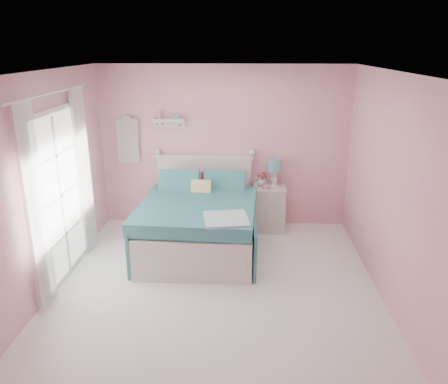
# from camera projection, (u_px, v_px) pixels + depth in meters

# --- Properties ---
(floor) EXTENTS (4.50, 4.50, 0.00)m
(floor) POSITION_uv_depth(u_px,v_px,m) (215.00, 292.00, 5.33)
(floor) COLOR white
(floor) RESTS_ON ground
(room_shell) EXTENTS (4.50, 4.50, 4.50)m
(room_shell) POSITION_uv_depth(u_px,v_px,m) (214.00, 167.00, 4.83)
(room_shell) COLOR pink
(room_shell) RESTS_ON floor
(bed) EXTENTS (1.69, 2.08, 1.18)m
(bed) POSITION_uv_depth(u_px,v_px,m) (199.00, 223.00, 6.38)
(bed) COLOR silver
(bed) RESTS_ON floor
(nightstand) EXTENTS (0.50, 0.49, 0.73)m
(nightstand) POSITION_uv_depth(u_px,v_px,m) (269.00, 208.00, 7.06)
(nightstand) COLOR beige
(nightstand) RESTS_ON floor
(table_lamp) EXTENTS (0.22, 0.22, 0.44)m
(table_lamp) POSITION_uv_depth(u_px,v_px,m) (274.00, 167.00, 6.90)
(table_lamp) COLOR white
(table_lamp) RESTS_ON nightstand
(vase) EXTENTS (0.19, 0.19, 0.16)m
(vase) POSITION_uv_depth(u_px,v_px,m) (262.00, 181.00, 6.95)
(vase) COLOR #B8C3C2
(vase) RESTS_ON nightstand
(teacup) EXTENTS (0.14, 0.14, 0.09)m
(teacup) POSITION_uv_depth(u_px,v_px,m) (266.00, 186.00, 6.84)
(teacup) COLOR #CF8B8C
(teacup) RESTS_ON nightstand
(roses) EXTENTS (0.14, 0.11, 0.12)m
(roses) POSITION_uv_depth(u_px,v_px,m) (262.00, 174.00, 6.91)
(roses) COLOR #BC4050
(roses) RESTS_ON vase
(wall_shelf) EXTENTS (0.50, 0.15, 0.25)m
(wall_shelf) POSITION_uv_depth(u_px,v_px,m) (169.00, 121.00, 6.89)
(wall_shelf) COLOR silver
(wall_shelf) RESTS_ON room_shell
(hanging_dress) EXTENTS (0.34, 0.03, 0.72)m
(hanging_dress) POSITION_uv_depth(u_px,v_px,m) (128.00, 141.00, 7.02)
(hanging_dress) COLOR white
(hanging_dress) RESTS_ON room_shell
(french_door) EXTENTS (0.04, 1.32, 2.16)m
(french_door) POSITION_uv_depth(u_px,v_px,m) (60.00, 196.00, 5.46)
(french_door) COLOR silver
(french_door) RESTS_ON floor
(curtain_near) EXTENTS (0.04, 0.40, 2.32)m
(curtain_near) POSITION_uv_depth(u_px,v_px,m) (36.00, 210.00, 4.72)
(curtain_near) COLOR white
(curtain_near) RESTS_ON floor
(curtain_far) EXTENTS (0.04, 0.40, 2.32)m
(curtain_far) POSITION_uv_depth(u_px,v_px,m) (84.00, 172.00, 6.13)
(curtain_far) COLOR white
(curtain_far) RESTS_ON floor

